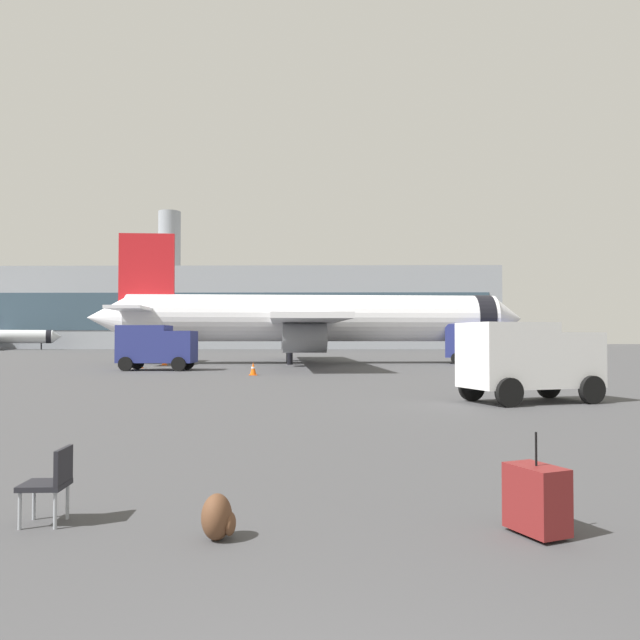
{
  "coord_description": "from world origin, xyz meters",
  "views": [
    {
      "loc": [
        -0.07,
        -2.43,
        2.12
      ],
      "look_at": [
        -0.52,
        29.62,
        3.0
      ],
      "focal_mm": 35.58,
      "sensor_mm": 36.0,
      "label": 1
    }
  ],
  "objects_px": {
    "safety_cone_near": "(253,369)",
    "safety_cone_far": "(558,369)",
    "service_truck": "(156,345)",
    "safety_cone_outer": "(164,360)",
    "safety_cone_mid": "(140,363)",
    "rolling_suitcase": "(537,499)",
    "cargo_van": "(528,358)",
    "gate_chair": "(51,480)",
    "fuel_truck": "(483,342)",
    "airplane_at_gate": "(311,319)",
    "traveller_backpack": "(218,518)"
  },
  "relations": [
    {
      "from": "airplane_at_gate",
      "to": "traveller_backpack",
      "type": "bearing_deg",
      "value": -89.6
    },
    {
      "from": "safety_cone_far",
      "to": "traveller_backpack",
      "type": "distance_m",
      "value": 32.05
    },
    {
      "from": "safety_cone_mid",
      "to": "gate_chair",
      "type": "distance_m",
      "value": 37.71
    },
    {
      "from": "safety_cone_near",
      "to": "safety_cone_outer",
      "type": "distance_m",
      "value": 15.06
    },
    {
      "from": "cargo_van",
      "to": "safety_cone_outer",
      "type": "xyz_separation_m",
      "value": [
        -19.03,
        27.24,
        -1.05
      ]
    },
    {
      "from": "cargo_van",
      "to": "safety_cone_far",
      "type": "relative_size",
      "value": 6.56
    },
    {
      "from": "fuel_truck",
      "to": "traveller_backpack",
      "type": "xyz_separation_m",
      "value": [
        -13.6,
        -44.7,
        -1.54
      ]
    },
    {
      "from": "airplane_at_gate",
      "to": "safety_cone_far",
      "type": "distance_m",
      "value": 21.87
    },
    {
      "from": "traveller_backpack",
      "to": "gate_chair",
      "type": "height_order",
      "value": "gate_chair"
    },
    {
      "from": "cargo_van",
      "to": "rolling_suitcase",
      "type": "bearing_deg",
      "value": -107.12
    },
    {
      "from": "gate_chair",
      "to": "fuel_truck",
      "type": "bearing_deg",
      "value": 70.56
    },
    {
      "from": "service_truck",
      "to": "safety_cone_near",
      "type": "xyz_separation_m",
      "value": [
        6.91,
        -5.3,
        -1.24
      ]
    },
    {
      "from": "safety_cone_near",
      "to": "safety_cone_mid",
      "type": "bearing_deg",
      "value": 137.21
    },
    {
      "from": "safety_cone_mid",
      "to": "rolling_suitcase",
      "type": "bearing_deg",
      "value": -67.42
    },
    {
      "from": "fuel_truck",
      "to": "safety_cone_mid",
      "type": "height_order",
      "value": "fuel_truck"
    },
    {
      "from": "safety_cone_mid",
      "to": "safety_cone_far",
      "type": "xyz_separation_m",
      "value": [
        25.82,
        -8.06,
        0.0
      ]
    },
    {
      "from": "service_truck",
      "to": "gate_chair",
      "type": "relative_size",
      "value": 5.63
    },
    {
      "from": "rolling_suitcase",
      "to": "safety_cone_near",
      "type": "bearing_deg",
      "value": 102.75
    },
    {
      "from": "airplane_at_gate",
      "to": "safety_cone_outer",
      "type": "distance_m",
      "value": 12.12
    },
    {
      "from": "cargo_van",
      "to": "gate_chair",
      "type": "xyz_separation_m",
      "value": [
        -9.66,
        -13.57,
        -0.95
      ]
    },
    {
      "from": "rolling_suitcase",
      "to": "traveller_backpack",
      "type": "relative_size",
      "value": 2.29
    },
    {
      "from": "fuel_truck",
      "to": "safety_cone_mid",
      "type": "distance_m",
      "value": 26.69
    },
    {
      "from": "fuel_truck",
      "to": "cargo_van",
      "type": "distance_m",
      "value": 31.17
    },
    {
      "from": "safety_cone_mid",
      "to": "rolling_suitcase",
      "type": "height_order",
      "value": "rolling_suitcase"
    },
    {
      "from": "airplane_at_gate",
      "to": "rolling_suitcase",
      "type": "height_order",
      "value": "airplane_at_gate"
    },
    {
      "from": "safety_cone_near",
      "to": "traveller_backpack",
      "type": "xyz_separation_m",
      "value": [
        3.08,
        -28.76,
        -0.13
      ]
    },
    {
      "from": "fuel_truck",
      "to": "safety_cone_far",
      "type": "relative_size",
      "value": 8.73
    },
    {
      "from": "gate_chair",
      "to": "cargo_van",
      "type": "bearing_deg",
      "value": 54.57
    },
    {
      "from": "service_truck",
      "to": "fuel_truck",
      "type": "bearing_deg",
      "value": 24.28
    },
    {
      "from": "service_truck",
      "to": "safety_cone_near",
      "type": "relative_size",
      "value": 6.51
    },
    {
      "from": "safety_cone_outer",
      "to": "rolling_suitcase",
      "type": "bearing_deg",
      "value": -70.28
    },
    {
      "from": "fuel_truck",
      "to": "safety_cone_far",
      "type": "distance_m",
      "value": 15.91
    },
    {
      "from": "airplane_at_gate",
      "to": "cargo_van",
      "type": "distance_m",
      "value": 32.1
    },
    {
      "from": "rolling_suitcase",
      "to": "cargo_van",
      "type": "bearing_deg",
      "value": 72.88
    },
    {
      "from": "safety_cone_outer",
      "to": "airplane_at_gate",
      "type": "bearing_deg",
      "value": 18.83
    },
    {
      "from": "rolling_suitcase",
      "to": "traveller_backpack",
      "type": "distance_m",
      "value": 3.39
    },
    {
      "from": "service_truck",
      "to": "safety_cone_far",
      "type": "height_order",
      "value": "service_truck"
    },
    {
      "from": "fuel_truck",
      "to": "rolling_suitcase",
      "type": "bearing_deg",
      "value": -102.93
    },
    {
      "from": "safety_cone_far",
      "to": "safety_cone_outer",
      "type": "bearing_deg",
      "value": 153.73
    },
    {
      "from": "service_truck",
      "to": "traveller_backpack",
      "type": "distance_m",
      "value": 35.52
    },
    {
      "from": "fuel_truck",
      "to": "rolling_suitcase",
      "type": "relative_size",
      "value": 5.82
    },
    {
      "from": "safety_cone_near",
      "to": "gate_chair",
      "type": "relative_size",
      "value": 0.87
    },
    {
      "from": "fuel_truck",
      "to": "safety_cone_far",
      "type": "height_order",
      "value": "fuel_truck"
    },
    {
      "from": "safety_cone_far",
      "to": "safety_cone_near",
      "type": "bearing_deg",
      "value": -179.68
    },
    {
      "from": "safety_cone_near",
      "to": "safety_cone_far",
      "type": "xyz_separation_m",
      "value": [
        17.02,
        0.1,
        -0.01
      ]
    },
    {
      "from": "cargo_van",
      "to": "safety_cone_outer",
      "type": "relative_size",
      "value": 5.96
    },
    {
      "from": "service_truck",
      "to": "safety_cone_outer",
      "type": "bearing_deg",
      "value": 100.69
    },
    {
      "from": "safety_cone_far",
      "to": "rolling_suitcase",
      "type": "bearing_deg",
      "value": -110.21
    },
    {
      "from": "fuel_truck",
      "to": "service_truck",
      "type": "bearing_deg",
      "value": -155.72
    },
    {
      "from": "fuel_truck",
      "to": "safety_cone_outer",
      "type": "distance_m",
      "value": 25.23
    }
  ]
}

